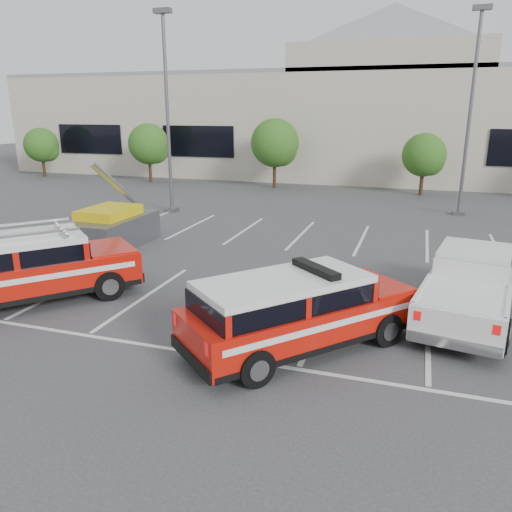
{
  "coord_description": "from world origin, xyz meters",
  "views": [
    {
      "loc": [
        4.85,
        -12.35,
        5.43
      ],
      "look_at": [
        0.23,
        1.78,
        1.05
      ],
      "focal_mm": 35.0,
      "sensor_mm": 36.0,
      "label": 1
    }
  ],
  "objects_px": {
    "tree_mid_right": "(425,157)",
    "fire_chief_suv": "(298,316)",
    "convention_building": "(367,118)",
    "tree_far_left": "(43,146)",
    "light_pole_left": "(167,114)",
    "light_pole_mid": "(470,114)",
    "ladder_suv": "(32,272)",
    "white_pickup": "(469,291)",
    "utility_rig": "(106,229)",
    "tree_mid_left": "(276,145)",
    "tree_left": "(150,146)"
  },
  "relations": [
    {
      "from": "light_pole_left",
      "to": "light_pole_mid",
      "type": "bearing_deg",
      "value": 14.93
    },
    {
      "from": "tree_mid_left",
      "to": "light_pole_mid",
      "type": "xyz_separation_m",
      "value": [
        11.91,
        -6.05,
        2.14
      ]
    },
    {
      "from": "utility_rig",
      "to": "white_pickup",
      "type": "bearing_deg",
      "value": -12.76
    },
    {
      "from": "tree_mid_right",
      "to": "utility_rig",
      "type": "relative_size",
      "value": 0.94
    },
    {
      "from": "light_pole_mid",
      "to": "white_pickup",
      "type": "xyz_separation_m",
      "value": [
        -0.6,
        -14.55,
        -4.47
      ]
    },
    {
      "from": "tree_mid_right",
      "to": "utility_rig",
      "type": "xyz_separation_m",
      "value": [
        -12.31,
        -17.31,
        -1.79
      ]
    },
    {
      "from": "light_pole_left",
      "to": "utility_rig",
      "type": "bearing_deg",
      "value": -83.85
    },
    {
      "from": "ladder_suv",
      "to": "fire_chief_suv",
      "type": "bearing_deg",
      "value": 37.28
    },
    {
      "from": "fire_chief_suv",
      "to": "utility_rig",
      "type": "relative_size",
      "value": 1.31
    },
    {
      "from": "light_pole_left",
      "to": "fire_chief_suv",
      "type": "height_order",
      "value": "light_pole_left"
    },
    {
      "from": "ladder_suv",
      "to": "light_pole_mid",
      "type": "bearing_deg",
      "value": 95.13
    },
    {
      "from": "tree_mid_left",
      "to": "utility_rig",
      "type": "height_order",
      "value": "tree_mid_left"
    },
    {
      "from": "white_pickup",
      "to": "utility_rig",
      "type": "relative_size",
      "value": 1.45
    },
    {
      "from": "tree_mid_left",
      "to": "tree_mid_right",
      "type": "height_order",
      "value": "tree_mid_left"
    },
    {
      "from": "tree_mid_right",
      "to": "fire_chief_suv",
      "type": "distance_m",
      "value": 24.12
    },
    {
      "from": "light_pole_left",
      "to": "ladder_suv",
      "type": "height_order",
      "value": "light_pole_left"
    },
    {
      "from": "tree_far_left",
      "to": "utility_rig",
      "type": "relative_size",
      "value": 0.94
    },
    {
      "from": "tree_mid_right",
      "to": "light_pole_mid",
      "type": "distance_m",
      "value": 6.88
    },
    {
      "from": "fire_chief_suv",
      "to": "ladder_suv",
      "type": "bearing_deg",
      "value": -142.5
    },
    {
      "from": "tree_left",
      "to": "light_pole_mid",
      "type": "height_order",
      "value": "light_pole_mid"
    },
    {
      "from": "tree_far_left",
      "to": "tree_left",
      "type": "height_order",
      "value": "tree_left"
    },
    {
      "from": "light_pole_mid",
      "to": "fire_chief_suv",
      "type": "relative_size",
      "value": 1.84
    },
    {
      "from": "tree_far_left",
      "to": "tree_left",
      "type": "relative_size",
      "value": 0.9
    },
    {
      "from": "white_pickup",
      "to": "convention_building",
      "type": "bearing_deg",
      "value": 111.56
    },
    {
      "from": "light_pole_left",
      "to": "white_pickup",
      "type": "relative_size",
      "value": 1.66
    },
    {
      "from": "tree_mid_right",
      "to": "white_pickup",
      "type": "bearing_deg",
      "value": -86.36
    },
    {
      "from": "tree_left",
      "to": "ladder_suv",
      "type": "height_order",
      "value": "tree_left"
    },
    {
      "from": "light_pole_mid",
      "to": "ladder_suv",
      "type": "bearing_deg",
      "value": -126.09
    },
    {
      "from": "light_pole_mid",
      "to": "white_pickup",
      "type": "bearing_deg",
      "value": -92.36
    },
    {
      "from": "light_pole_left",
      "to": "ladder_suv",
      "type": "xyz_separation_m",
      "value": [
        2.38,
        -13.31,
        -4.3
      ]
    },
    {
      "from": "tree_mid_left",
      "to": "ladder_suv",
      "type": "height_order",
      "value": "tree_mid_left"
    },
    {
      "from": "convention_building",
      "to": "light_pole_mid",
      "type": "bearing_deg",
      "value": -66.74
    },
    {
      "from": "convention_building",
      "to": "ladder_suv",
      "type": "distance_m",
      "value": 33.89
    },
    {
      "from": "convention_building",
      "to": "tree_far_left",
      "type": "xyz_separation_m",
      "value": [
        -25.09,
        -9.82,
        -2.22
      ]
    },
    {
      "from": "convention_building",
      "to": "tree_mid_right",
      "type": "relative_size",
      "value": 15.04
    },
    {
      "from": "tree_mid_right",
      "to": "ladder_suv",
      "type": "distance_m",
      "value": 25.74
    },
    {
      "from": "tree_mid_right",
      "to": "fire_chief_suv",
      "type": "height_order",
      "value": "tree_mid_right"
    },
    {
      "from": "tree_far_left",
      "to": "light_pole_mid",
      "type": "bearing_deg",
      "value": -10.73
    },
    {
      "from": "convention_building",
      "to": "white_pickup",
      "type": "xyz_separation_m",
      "value": [
        6.22,
        -30.41,
        -4.0
      ]
    },
    {
      "from": "convention_building",
      "to": "tree_mid_right",
      "type": "xyz_separation_m",
      "value": [
        4.91,
        -9.82,
        -2.22
      ]
    },
    {
      "from": "tree_mid_left",
      "to": "light_pole_left",
      "type": "bearing_deg",
      "value": -107.1
    },
    {
      "from": "white_pickup",
      "to": "ladder_suv",
      "type": "relative_size",
      "value": 1.08
    },
    {
      "from": "convention_building",
      "to": "light_pole_mid",
      "type": "xyz_separation_m",
      "value": [
        6.82,
        -15.86,
        0.47
      ]
    },
    {
      "from": "convention_building",
      "to": "utility_rig",
      "type": "bearing_deg",
      "value": -105.25
    },
    {
      "from": "fire_chief_suv",
      "to": "utility_rig",
      "type": "height_order",
      "value": "utility_rig"
    },
    {
      "from": "tree_mid_right",
      "to": "fire_chief_suv",
      "type": "xyz_separation_m",
      "value": [
        -2.64,
        -23.91,
        -1.69
      ]
    },
    {
      "from": "tree_left",
      "to": "tree_mid_right",
      "type": "xyz_separation_m",
      "value": [
        20.0,
        -0.0,
        -0.27
      ]
    },
    {
      "from": "utility_rig",
      "to": "tree_mid_left",
      "type": "bearing_deg",
      "value": 83.19
    },
    {
      "from": "convention_building",
      "to": "ladder_suv",
      "type": "relative_size",
      "value": 10.53
    },
    {
      "from": "light_pole_mid",
      "to": "ladder_suv",
      "type": "distance_m",
      "value": 21.85
    }
  ]
}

